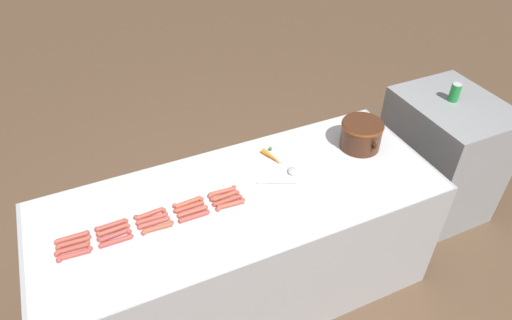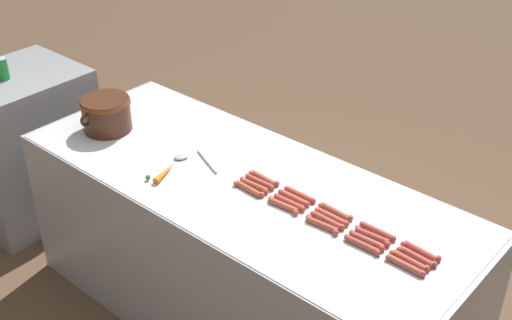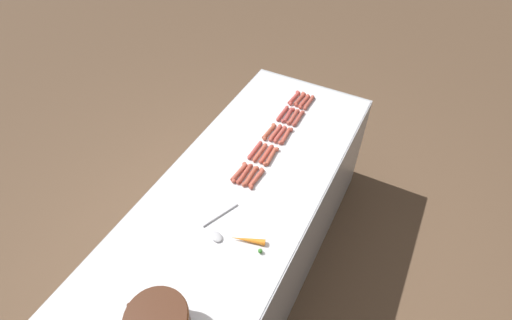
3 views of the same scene
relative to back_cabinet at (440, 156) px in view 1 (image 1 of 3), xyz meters
name	(u,v)px [view 1 (image 1 of 3)]	position (x,y,z in m)	size (l,w,h in m)	color
ground_plane	(244,288)	(0.15, -1.64, -0.46)	(20.00, 20.00, 0.00)	brown
griddle_counter	(243,246)	(0.15, -1.64, -0.04)	(0.87, 2.22, 0.85)	#ADAFB5
back_cabinet	(440,156)	(0.00, 0.00, 0.00)	(0.75, 0.61, 0.92)	#939599
hot_dog_0	(72,237)	(0.10, -2.51, 0.40)	(0.03, 0.17, 0.03)	#AE4E3F
hot_dog_1	(111,225)	(0.09, -2.32, 0.40)	(0.03, 0.17, 0.03)	#AB493C
hot_dog_2	(150,214)	(0.10, -2.12, 0.40)	(0.04, 0.17, 0.03)	#B44B3C
hot_dog_3	(188,202)	(0.10, -1.92, 0.40)	(0.04, 0.17, 0.03)	#B8533E
hot_dog_4	(222,192)	(0.09, -1.73, 0.40)	(0.03, 0.17, 0.03)	#BA513E
hot_dog_5	(74,242)	(0.13, -2.50, 0.40)	(0.03, 0.17, 0.03)	#B54B3D
hot_dog_6	(113,230)	(0.13, -2.31, 0.40)	(0.03, 0.17, 0.03)	#AF4E40
hot_dog_7	(152,219)	(0.13, -2.12, 0.40)	(0.03, 0.17, 0.03)	#AF493F
hot_dog_8	(189,207)	(0.13, -1.93, 0.40)	(0.03, 0.17, 0.03)	#BA4939
hot_dog_9	(225,196)	(0.13, -1.73, 0.40)	(0.03, 0.17, 0.03)	#AE4F3A
hot_dog_10	(72,248)	(0.17, -2.51, 0.40)	(0.04, 0.17, 0.03)	#AF4A3B
hot_dog_11	(114,235)	(0.17, -2.32, 0.40)	(0.04, 0.17, 0.03)	#B14742
hot_dog_12	(154,223)	(0.16, -2.12, 0.40)	(0.03, 0.17, 0.03)	#B94D40
hot_dog_13	(193,211)	(0.17, -1.92, 0.40)	(0.03, 0.17, 0.03)	#B7523E
hot_dog_14	(227,200)	(0.17, -1.73, 0.40)	(0.03, 0.17, 0.03)	#AB4638
hot_dog_15	(75,254)	(0.21, -2.51, 0.40)	(0.04, 0.17, 0.03)	#B8463D
hot_dog_16	(116,241)	(0.21, -2.31, 0.40)	(0.03, 0.17, 0.03)	#B3443E
hot_dog_17	(158,228)	(0.20, -2.11, 0.40)	(0.03, 0.17, 0.03)	#AB513A
hot_dog_18	(194,216)	(0.21, -1.92, 0.40)	(0.03, 0.17, 0.03)	#B5463E
hot_dog_19	(231,204)	(0.20, -1.72, 0.40)	(0.04, 0.17, 0.03)	#B1503F
bean_pot	(361,133)	(0.05, -0.81, 0.48)	(0.31, 0.25, 0.17)	#472616
serving_spoon	(287,175)	(0.11, -1.34, 0.39)	(0.14, 0.26, 0.02)	#B7B7BC
carrot	(272,157)	(-0.06, -1.35, 0.40)	(0.18, 0.08, 0.03)	orange
soda_can	(455,92)	(-0.04, -0.01, 0.52)	(0.07, 0.07, 0.12)	#1E8C38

